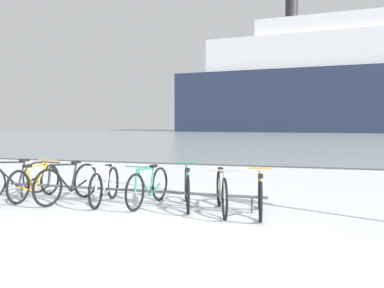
% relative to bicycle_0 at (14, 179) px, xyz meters
% --- Properties ---
extents(ground, '(80.00, 132.00, 0.08)m').
position_rel_bicycle_0_xyz_m(ground, '(3.64, 51.07, -0.41)').
color(ground, silver).
extents(bike_rack, '(5.31, 0.23, 0.31)m').
position_rel_bicycle_0_xyz_m(bike_rack, '(2.58, -0.10, -0.10)').
color(bike_rack, '#4C5156').
rests_on(bike_rack, ground).
extents(bicycle_0, '(0.66, 1.68, 0.82)m').
position_rel_bicycle_0_xyz_m(bicycle_0, '(0.00, 0.00, 0.00)').
color(bicycle_0, black).
rests_on(bicycle_0, ground).
extents(bicycle_1, '(0.46, 1.66, 0.77)m').
position_rel_bicycle_0_xyz_m(bicycle_1, '(0.58, -0.10, -0.03)').
color(bicycle_1, black).
rests_on(bicycle_1, ground).
extents(bicycle_2, '(0.51, 1.70, 0.83)m').
position_rel_bicycle_0_xyz_m(bicycle_2, '(1.39, -0.17, -0.00)').
color(bicycle_2, black).
rests_on(bicycle_2, ground).
extents(bicycle_3, '(0.46, 1.62, 0.77)m').
position_rel_bicycle_0_xyz_m(bicycle_3, '(2.17, -0.14, -0.02)').
color(bicycle_3, black).
rests_on(bicycle_3, ground).
extents(bicycle_4, '(0.46, 1.66, 0.79)m').
position_rel_bicycle_0_xyz_m(bicycle_4, '(3.02, -0.07, -0.02)').
color(bicycle_4, black).
rests_on(bicycle_4, ground).
extents(bicycle_5, '(0.66, 1.70, 0.79)m').
position_rel_bicycle_0_xyz_m(bicycle_5, '(3.77, -0.02, -0.02)').
color(bicycle_5, black).
rests_on(bicycle_5, ground).
extents(bicycle_6, '(0.60, 1.61, 0.80)m').
position_rel_bicycle_0_xyz_m(bicycle_6, '(4.46, -0.29, -0.01)').
color(bicycle_6, black).
rests_on(bicycle_6, ground).
extents(bicycle_7, '(0.46, 1.62, 0.76)m').
position_rel_bicycle_0_xyz_m(bicycle_7, '(5.11, -0.27, -0.03)').
color(bicycle_7, black).
rests_on(bicycle_7, ground).
extents(ferry_ship, '(58.48, 17.94, 24.29)m').
position_rel_bicycle_0_xyz_m(ferry_ship, '(12.56, 64.55, 7.77)').
color(ferry_ship, '#232D47').
rests_on(ferry_ship, ground).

